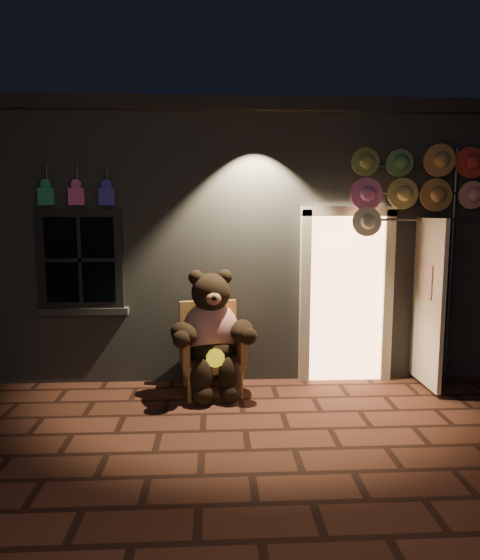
{
  "coord_description": "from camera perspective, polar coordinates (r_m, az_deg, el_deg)",
  "views": [
    {
      "loc": [
        -0.29,
        -4.62,
        2.1
      ],
      "look_at": [
        -0.0,
        1.0,
        1.35
      ],
      "focal_mm": 32.0,
      "sensor_mm": 36.0,
      "label": 1
    }
  ],
  "objects": [
    {
      "name": "ground",
      "position": [
        5.09,
        0.63,
        -16.79
      ],
      "size": [
        60.0,
        60.0,
        0.0
      ],
      "primitive_type": "plane",
      "color": "#50291E",
      "rests_on": "ground"
    },
    {
      "name": "shop_building",
      "position": [
        8.63,
        -1.0,
        5.16
      ],
      "size": [
        7.3,
        5.95,
        3.51
      ],
      "color": "slate",
      "rests_on": "ground"
    },
    {
      "name": "wicker_armchair",
      "position": [
        5.99,
        -3.36,
        -7.67
      ],
      "size": [
        0.81,
        0.75,
        1.05
      ],
      "rotation": [
        0.0,
        0.0,
        0.15
      ],
      "color": "olive",
      "rests_on": "ground"
    },
    {
      "name": "teddy_bear",
      "position": [
        5.81,
        -3.25,
        -6.11
      ],
      "size": [
        1.05,
        0.88,
        1.46
      ],
      "rotation": [
        0.0,
        0.0,
        0.15
      ],
      "color": "#B01D12",
      "rests_on": "ground"
    },
    {
      "name": "hat_rack",
      "position": [
        6.37,
        19.37,
        10.13
      ],
      "size": [
        1.64,
        0.22,
        2.9
      ],
      "color": "#59595E",
      "rests_on": "ground"
    }
  ]
}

